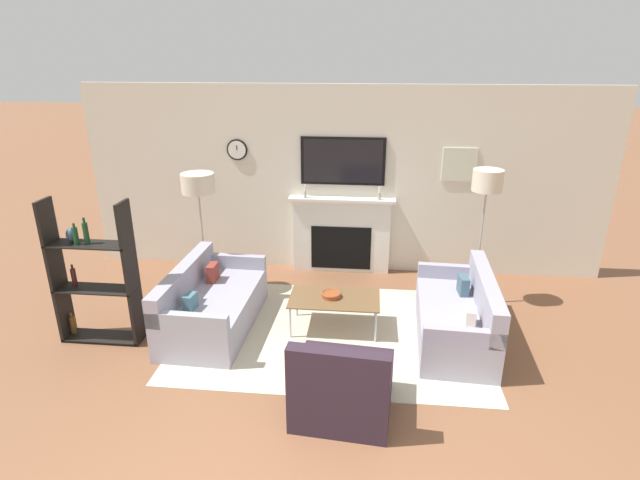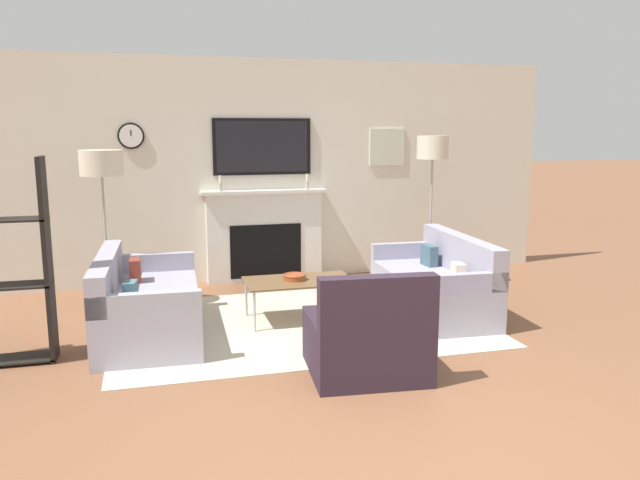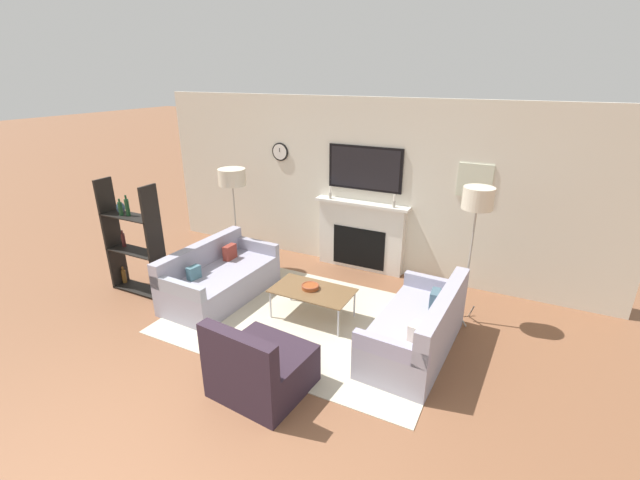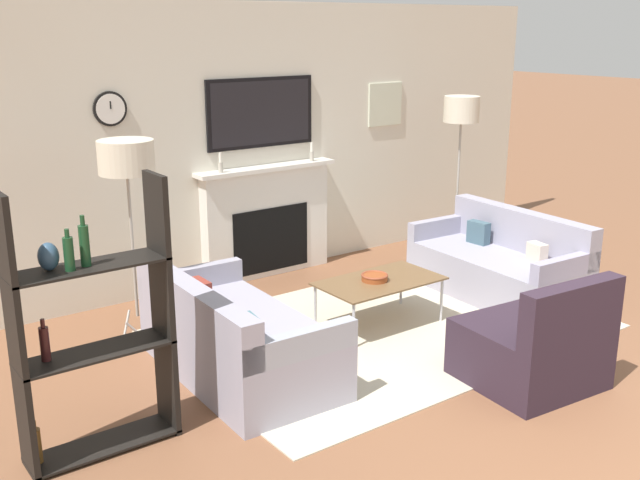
{
  "view_description": "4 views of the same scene",
  "coord_description": "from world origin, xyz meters",
  "px_view_note": "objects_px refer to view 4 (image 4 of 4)",
  "views": [
    {
      "loc": [
        0.38,
        -2.39,
        3.09
      ],
      "look_at": [
        -0.19,
        3.22,
        0.97
      ],
      "focal_mm": 28.0,
      "sensor_mm": 36.0,
      "label": 1
    },
    {
      "loc": [
        -1.33,
        -2.96,
        1.86
      ],
      "look_at": [
        0.34,
        3.16,
        0.73
      ],
      "focal_mm": 35.0,
      "sensor_mm": 36.0,
      "label": 2
    },
    {
      "loc": [
        2.32,
        -1.52,
        3.03
      ],
      "look_at": [
        -0.02,
        3.12,
        0.98
      ],
      "focal_mm": 24.0,
      "sensor_mm": 36.0,
      "label": 3
    },
    {
      "loc": [
        -3.91,
        -1.71,
        2.48
      ],
      "look_at": [
        -0.29,
        3.22,
        0.72
      ],
      "focal_mm": 42.0,
      "sensor_mm": 36.0,
      "label": 4
    }
  ],
  "objects_px": {
    "coffee_table": "(380,283)",
    "decorative_bowl": "(375,277)",
    "armchair": "(534,348)",
    "floor_lamp_right": "(461,112)",
    "floor_lamp_left": "(126,160)",
    "couch_left": "(235,340)",
    "couch_right": "(500,267)",
    "shelf_unit": "(90,328)"
  },
  "relations": [
    {
      "from": "decorative_bowl",
      "to": "floor_lamp_left",
      "type": "relative_size",
      "value": 0.14
    },
    {
      "from": "couch_right",
      "to": "armchair",
      "type": "distance_m",
      "value": 1.85
    },
    {
      "from": "couch_left",
      "to": "decorative_bowl",
      "type": "relative_size",
      "value": 7.52
    },
    {
      "from": "couch_left",
      "to": "floor_lamp_right",
      "type": "distance_m",
      "value": 3.62
    },
    {
      "from": "couch_right",
      "to": "armchair",
      "type": "bearing_deg",
      "value": -131.82
    },
    {
      "from": "decorative_bowl",
      "to": "floor_lamp_left",
      "type": "bearing_deg",
      "value": 155.64
    },
    {
      "from": "floor_lamp_right",
      "to": "shelf_unit",
      "type": "relative_size",
      "value": 1.09
    },
    {
      "from": "couch_right",
      "to": "decorative_bowl",
      "type": "xyz_separation_m",
      "value": [
        -1.46,
        0.11,
        0.16
      ]
    },
    {
      "from": "coffee_table",
      "to": "floor_lamp_left",
      "type": "xyz_separation_m",
      "value": [
        -1.82,
        0.82,
        1.12
      ]
    },
    {
      "from": "floor_lamp_right",
      "to": "couch_left",
      "type": "bearing_deg",
      "value": -164.17
    },
    {
      "from": "couch_right",
      "to": "floor_lamp_left",
      "type": "bearing_deg",
      "value": 164.13
    },
    {
      "from": "armchair",
      "to": "shelf_unit",
      "type": "bearing_deg",
      "value": 160.72
    },
    {
      "from": "couch_left",
      "to": "armchair",
      "type": "height_order",
      "value": "armchair"
    },
    {
      "from": "floor_lamp_right",
      "to": "decorative_bowl",
      "type": "bearing_deg",
      "value": -156.0
    },
    {
      "from": "couch_left",
      "to": "couch_right",
      "type": "height_order",
      "value": "couch_right"
    },
    {
      "from": "shelf_unit",
      "to": "floor_lamp_left",
      "type": "bearing_deg",
      "value": 58.28
    },
    {
      "from": "floor_lamp_left",
      "to": "floor_lamp_right",
      "type": "xyz_separation_m",
      "value": [
        3.59,
        0.0,
        0.11
      ]
    },
    {
      "from": "armchair",
      "to": "couch_right",
      "type": "bearing_deg",
      "value": 48.18
    },
    {
      "from": "floor_lamp_left",
      "to": "shelf_unit",
      "type": "xyz_separation_m",
      "value": [
        -0.81,
        -1.31,
        -0.71
      ]
    },
    {
      "from": "floor_lamp_right",
      "to": "shelf_unit",
      "type": "height_order",
      "value": "floor_lamp_right"
    },
    {
      "from": "couch_left",
      "to": "coffee_table",
      "type": "bearing_deg",
      "value": 3.6
    },
    {
      "from": "decorative_bowl",
      "to": "couch_left",
      "type": "bearing_deg",
      "value": -175.57
    },
    {
      "from": "couch_left",
      "to": "floor_lamp_left",
      "type": "relative_size",
      "value": 1.03
    },
    {
      "from": "armchair",
      "to": "decorative_bowl",
      "type": "bearing_deg",
      "value": 98.56
    },
    {
      "from": "decorative_bowl",
      "to": "floor_lamp_right",
      "type": "height_order",
      "value": "floor_lamp_right"
    },
    {
      "from": "floor_lamp_left",
      "to": "shelf_unit",
      "type": "bearing_deg",
      "value": -121.72
    },
    {
      "from": "coffee_table",
      "to": "floor_lamp_right",
      "type": "height_order",
      "value": "floor_lamp_right"
    },
    {
      "from": "coffee_table",
      "to": "shelf_unit",
      "type": "distance_m",
      "value": 2.71
    },
    {
      "from": "coffee_table",
      "to": "decorative_bowl",
      "type": "bearing_deg",
      "value": 156.89
    },
    {
      "from": "decorative_bowl",
      "to": "floor_lamp_right",
      "type": "bearing_deg",
      "value": 24.0
    },
    {
      "from": "couch_right",
      "to": "decorative_bowl",
      "type": "distance_m",
      "value": 1.47
    },
    {
      "from": "floor_lamp_left",
      "to": "floor_lamp_right",
      "type": "bearing_deg",
      "value": 0.0
    },
    {
      "from": "couch_right",
      "to": "floor_lamp_left",
      "type": "distance_m",
      "value": 3.58
    },
    {
      "from": "armchair",
      "to": "shelf_unit",
      "type": "xyz_separation_m",
      "value": [
        -2.82,
        0.99,
        0.52
      ]
    },
    {
      "from": "shelf_unit",
      "to": "couch_right",
      "type": "bearing_deg",
      "value": 5.52
    },
    {
      "from": "couch_right",
      "to": "coffee_table",
      "type": "relative_size",
      "value": 1.63
    },
    {
      "from": "armchair",
      "to": "floor_lamp_right",
      "type": "relative_size",
      "value": 0.52
    },
    {
      "from": "armchair",
      "to": "floor_lamp_right",
      "type": "bearing_deg",
      "value": 55.36
    },
    {
      "from": "couch_right",
      "to": "floor_lamp_left",
      "type": "height_order",
      "value": "floor_lamp_left"
    },
    {
      "from": "armchair",
      "to": "floor_lamp_left",
      "type": "distance_m",
      "value": 3.29
    },
    {
      "from": "coffee_table",
      "to": "floor_lamp_right",
      "type": "bearing_deg",
      "value": 24.98
    },
    {
      "from": "decorative_bowl",
      "to": "floor_lamp_left",
      "type": "distance_m",
      "value": 2.23
    }
  ]
}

